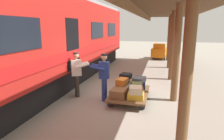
{
  "coord_description": "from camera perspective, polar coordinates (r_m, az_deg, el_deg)",
  "views": [
    {
      "loc": [
        -1.37,
        7.09,
        2.62
      ],
      "look_at": [
        0.27,
        0.62,
        1.15
      ],
      "focal_mm": 31.33,
      "sensor_mm": 36.0,
      "label": 1
    }
  ],
  "objects": [
    {
      "name": "ground_plane",
      "position": [
        7.68,
        3.14,
        -7.55
      ],
      "size": [
        60.0,
        60.0,
        0.0
      ],
      "primitive_type": "plane",
      "color": "gray"
    },
    {
      "name": "platform_canopy",
      "position": [
        7.13,
        18.71,
        16.95
      ],
      "size": [
        3.2,
        19.01,
        3.56
      ],
      "color": "brown",
      "rests_on": "ground_plane"
    },
    {
      "name": "train_car",
      "position": [
        8.62,
        -20.43,
        7.93
      ],
      "size": [
        3.02,
        17.51,
        4.0
      ],
      "color": "#B21E19",
      "rests_on": "ground_plane"
    },
    {
      "name": "luggage_cart",
      "position": [
        7.25,
        5.23,
        -6.79
      ],
      "size": [
        1.31,
        2.11,
        0.28
      ],
      "color": "brown",
      "rests_on": "ground_plane"
    },
    {
      "name": "suitcase_yellow_case",
      "position": [
        6.62,
        6.97,
        -7.39
      ],
      "size": [
        0.52,
        0.52,
        0.2
      ],
      "primitive_type": "cube",
      "rotation": [
        0.0,
        0.0,
        0.02
      ],
      "color": "gold",
      "rests_on": "luggage_cart"
    },
    {
      "name": "suitcase_red_plastic",
      "position": [
        7.17,
        7.58,
        -5.88
      ],
      "size": [
        0.47,
        0.55,
        0.2
      ],
      "primitive_type": "cube",
      "rotation": [
        0.0,
        0.0,
        0.13
      ],
      "color": "#AD231E",
      "rests_on": "luggage_cart"
    },
    {
      "name": "suitcase_brown_leather",
      "position": [
        6.7,
        1.96,
        -6.73
      ],
      "size": [
        0.52,
        0.62,
        0.28
      ],
      "primitive_type": "cube",
      "rotation": [
        0.0,
        0.0,
        -0.03
      ],
      "color": "brown",
      "rests_on": "luggage_cart"
    },
    {
      "name": "suitcase_tan_vintage",
      "position": [
        7.8,
        3.79,
        -4.29
      ],
      "size": [
        0.49,
        0.58,
        0.2
      ],
      "primitive_type": "cube",
      "rotation": [
        0.0,
        0.0,
        0.03
      ],
      "color": "tan",
      "rests_on": "luggage_cart"
    },
    {
      "name": "suitcase_gray_aluminum",
      "position": [
        7.25,
        2.95,
        -5.43
      ],
      "size": [
        0.54,
        0.53,
        0.23
      ],
      "primitive_type": "cube",
      "rotation": [
        0.0,
        0.0,
        0.12
      ],
      "color": "#9EA0A5",
      "rests_on": "luggage_cart"
    },
    {
      "name": "suitcase_navy_fabric",
      "position": [
        7.71,
        8.1,
        -4.37
      ],
      "size": [
        0.45,
        0.51,
        0.25
      ],
      "primitive_type": "cube",
      "rotation": [
        0.0,
        0.0,
        0.07
      ],
      "color": "navy",
      "rests_on": "luggage_cart"
    },
    {
      "name": "suitcase_teal_softside",
      "position": [
        7.75,
        3.7,
        -3.03
      ],
      "size": [
        0.39,
        0.42,
        0.15
      ],
      "primitive_type": "cube",
      "rotation": [
        0.0,
        0.0,
        0.06
      ],
      "color": "#1E666B",
      "rests_on": "suitcase_tan_vintage"
    },
    {
      "name": "suitcase_black_hardshell",
      "position": [
        7.72,
        4.03,
        -1.76
      ],
      "size": [
        0.46,
        0.49,
        0.2
      ],
      "primitive_type": "cube",
      "rotation": [
        0.0,
        0.0,
        -0.21
      ],
      "color": "black",
      "rests_on": "suitcase_teal_softside"
    },
    {
      "name": "suitcase_orange_carryall",
      "position": [
        7.18,
        2.96,
        -3.54
      ],
      "size": [
        0.41,
        0.56,
        0.26
      ],
      "primitive_type": "cube",
      "rotation": [
        0.0,
        0.0,
        -0.19
      ],
      "color": "#CC6B23",
      "rests_on": "suitcase_gray_aluminum"
    },
    {
      "name": "suitcase_cream_canvas",
      "position": [
        6.52,
        6.92,
        -5.78
      ],
      "size": [
        0.49,
        0.55,
        0.21
      ],
      "primitive_type": "cube",
      "rotation": [
        0.0,
        0.0,
        0.14
      ],
      "color": "beige",
      "rests_on": "suitcase_yellow_case"
    },
    {
      "name": "suitcase_olive_duffel",
      "position": [
        7.11,
        7.3,
        -4.44
      ],
      "size": [
        0.43,
        0.46,
        0.18
      ],
      "primitive_type": "cube",
      "rotation": [
        0.0,
        0.0,
        0.18
      ],
      "color": "brown",
      "rests_on": "suitcase_red_plastic"
    },
    {
      "name": "suitcase_slate_roller",
      "position": [
        7.62,
        7.95,
        -2.82
      ],
      "size": [
        0.5,
        0.63,
        0.19
      ],
      "primitive_type": "cube",
      "rotation": [
        0.0,
        0.0,
        -0.22
      ],
      "color": "#4C515B",
      "rests_on": "suitcase_navy_fabric"
    },
    {
      "name": "porter_in_overalls",
      "position": [
        7.01,
        -2.45,
        -1.57
      ],
      "size": [
        0.7,
        0.48,
        1.7
      ],
      "color": "navy",
      "rests_on": "ground_plane"
    },
    {
      "name": "porter_by_door",
      "position": [
        7.52,
        -10.15,
        -0.79
      ],
      "size": [
        0.74,
        0.62,
        1.7
      ],
      "color": "#332D28",
      "rests_on": "ground_plane"
    },
    {
      "name": "baggage_tug",
      "position": [
        16.81,
        13.62,
        5.26
      ],
      "size": [
        1.31,
        1.83,
        1.3
      ],
      "color": "orange",
      "rests_on": "ground_plane"
    }
  ]
}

